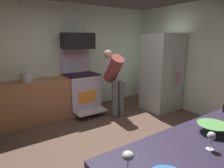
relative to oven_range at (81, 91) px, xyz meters
The scene contains 12 objects.
ground_plane 2.05m from the oven_range, 97.67° to the right, with size 5.20×4.80×0.02m, color brown.
wall_back 0.91m from the oven_range, 125.44° to the left, with size 5.20×0.12×2.60m, color silver.
wall_right 3.11m from the oven_range, 40.86° to the right, with size 0.12×4.80×2.60m, color silver.
lower_cabinet_run 1.17m from the oven_range, behind, with size 2.40×0.60×0.90m, color #A56841.
oven_range is the anchor object (origin of this frame).
microwave 1.22m from the oven_range, 90.00° to the left, with size 0.74×0.38×0.37m, color black.
refrigerator 2.06m from the oven_range, 28.90° to the right, with size 0.83×0.76×1.90m.
person_cook 0.94m from the oven_range, 51.04° to the right, with size 0.31×0.63×1.52m.
mixing_bowl_large 3.39m from the oven_range, 93.22° to the right, with size 0.29×0.29×0.09m, color #5B9F51.
wine_glass_near 3.60m from the oven_range, 109.96° to the right, with size 0.08×0.08×0.16m.
wine_glass_mid 3.58m from the oven_range, 97.97° to the right, with size 0.07×0.07×0.16m.
stock_pot 1.31m from the oven_range, behind, with size 0.24×0.24×0.19m, color silver.
Camera 1 is at (-1.66, -2.25, 1.78)m, focal length 30.76 mm.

